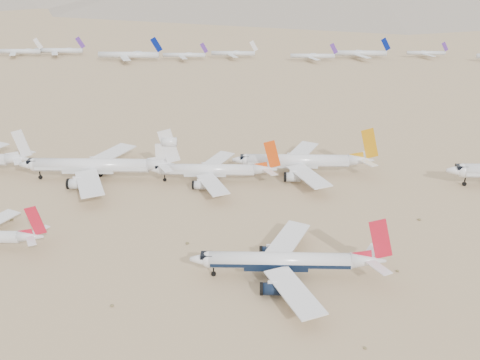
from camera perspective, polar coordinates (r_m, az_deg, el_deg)
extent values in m
plane|color=#82684B|center=(136.97, 6.54, -9.90)|extent=(7000.00, 7000.00, 0.00)
cylinder|color=silver|center=(132.75, 4.28, -8.55)|extent=(34.82, 4.12, 4.12)
cube|color=black|center=(133.02, 4.27, -8.74)|extent=(34.12, 4.18, 0.93)
sphere|color=silver|center=(133.02, -3.32, -8.45)|extent=(4.12, 4.12, 4.12)
cube|color=black|center=(132.49, -3.60, -8.02)|extent=(2.88, 2.68, 1.03)
cone|color=silver|center=(135.40, 13.51, -8.35)|extent=(8.70, 4.12, 4.12)
cube|color=silver|center=(123.03, 5.79, -11.76)|extent=(13.45, 21.19, 0.64)
cube|color=silver|center=(132.16, 14.59, -9.02)|extent=(5.53, 7.23, 0.25)
cylinder|color=black|center=(126.83, 3.52, -11.53)|extent=(4.84, 2.96, 2.96)
cube|color=silver|center=(143.85, 5.14, -6.30)|extent=(13.45, 21.19, 0.64)
cube|color=silver|center=(138.88, 13.90, -7.32)|extent=(5.53, 7.23, 0.25)
cylinder|color=black|center=(141.35, 3.31, -7.66)|extent=(4.84, 2.96, 2.96)
cube|color=red|center=(133.03, 14.77, -6.10)|extent=(6.60, 0.33, 10.87)
cylinder|color=black|center=(135.09, -2.84, -9.96)|extent=(1.23, 0.51, 1.23)
cylinder|color=black|center=(132.44, 4.92, -10.62)|extent=(1.73, 1.03, 1.73)
cylinder|color=black|center=(137.30, 4.79, -9.32)|extent=(1.73, 1.03, 1.73)
cone|color=silver|center=(155.03, -21.40, -5.63)|extent=(6.91, 3.32, 3.32)
cube|color=silver|center=(151.75, -21.39, -6.07)|extent=(4.39, 5.74, 0.20)
cube|color=silver|center=(156.93, -20.54, -4.98)|extent=(4.39, 5.74, 0.20)
cube|color=red|center=(152.23, -20.98, -4.07)|extent=(5.24, 0.27, 8.64)
sphere|color=silver|center=(199.72, 22.69, 0.93)|extent=(4.95, 4.95, 4.95)
cube|color=black|center=(199.00, 22.55, 1.30)|extent=(3.47, 3.22, 1.24)
cylinder|color=black|center=(201.89, 22.81, -0.38)|extent=(1.49, 0.62, 1.49)
cylinder|color=silver|center=(196.24, 6.15, 2.09)|extent=(37.26, 4.53, 4.53)
cube|color=silver|center=(196.44, 6.15, 1.93)|extent=(36.51, 4.60, 1.02)
sphere|color=silver|center=(195.60, 0.70, 2.15)|extent=(4.53, 4.53, 4.53)
cube|color=black|center=(195.18, 0.51, 2.50)|extent=(3.17, 2.94, 1.13)
cone|color=silver|center=(199.33, 12.77, 2.08)|extent=(9.31, 4.53, 4.53)
cube|color=silver|center=(184.58, 7.33, 0.43)|extent=(14.39, 22.68, 0.70)
cube|color=silver|center=(195.55, 13.53, 1.79)|extent=(5.91, 7.73, 0.27)
cylinder|color=silver|center=(188.52, 5.69, 0.32)|extent=(5.17, 3.26, 3.26)
cube|color=silver|center=(209.07, 6.67, 3.12)|extent=(14.39, 22.68, 0.70)
cube|color=silver|center=(203.47, 13.07, 2.64)|extent=(5.91, 7.73, 0.27)
cylinder|color=silver|center=(205.69, 5.36, 2.24)|extent=(5.17, 3.26, 3.26)
cube|color=orange|center=(197.78, 13.67, 3.82)|extent=(7.06, 0.36, 11.63)
cylinder|color=black|center=(197.20, 1.03, 0.91)|extent=(1.36, 0.57, 1.36)
cylinder|color=black|center=(194.94, 6.63, 0.59)|extent=(1.90, 1.13, 1.90)
cylinder|color=black|center=(200.82, 6.48, 1.26)|extent=(1.90, 1.13, 1.90)
cylinder|color=silver|center=(188.46, -3.46, 1.11)|extent=(32.80, 4.01, 4.01)
cube|color=silver|center=(188.64, -3.46, 0.97)|extent=(32.15, 4.07, 0.90)
sphere|color=silver|center=(190.57, -8.38, 1.15)|extent=(4.01, 4.01, 4.01)
cube|color=black|center=(190.28, -8.58, 1.46)|extent=(2.81, 2.61, 1.00)
cone|color=silver|center=(187.71, 2.71, 1.14)|extent=(8.20, 4.01, 4.01)
cube|color=silver|center=(177.83, -2.95, -0.45)|extent=(12.67, 19.96, 0.62)
cube|color=silver|center=(184.04, 3.23, 0.85)|extent=(5.21, 6.81, 0.24)
cylinder|color=silver|center=(182.07, -4.23, -0.54)|extent=(4.56, 2.89, 2.89)
cube|color=silver|center=(199.30, -2.46, 2.13)|extent=(12.67, 19.96, 0.62)
cube|color=silver|center=(191.11, 3.18, 1.69)|extent=(5.21, 6.81, 0.24)
cylinder|color=silver|center=(197.08, -3.78, 1.30)|extent=(4.56, 2.89, 2.89)
cube|color=#CD3F0C|center=(185.79, 3.45, 2.77)|extent=(6.22, 0.32, 10.24)
cylinder|color=black|center=(191.87, -8.02, 0.04)|extent=(1.20, 0.50, 1.20)
cylinder|color=black|center=(187.16, -3.09, -0.28)|extent=(1.68, 1.00, 1.68)
cylinder|color=black|center=(192.34, -2.96, 0.37)|extent=(1.68, 1.00, 1.68)
cylinder|color=silver|center=(196.69, -15.54, 1.54)|extent=(40.58, 4.86, 4.86)
cube|color=silver|center=(196.90, -15.52, 1.37)|extent=(39.77, 4.93, 1.09)
sphere|color=silver|center=(203.55, -21.01, 1.55)|extent=(4.86, 4.86, 4.86)
cube|color=black|center=(203.39, -21.25, 1.90)|extent=(3.40, 3.16, 1.21)
cone|color=silver|center=(190.75, -8.32, 1.61)|extent=(10.15, 4.86, 4.86)
cube|color=silver|center=(183.42, -15.80, -0.30)|extent=(15.67, 24.70, 0.76)
cube|color=silver|center=(185.90, -7.97, 1.27)|extent=(6.44, 8.42, 0.29)
cylinder|color=silver|center=(189.62, -16.93, -0.40)|extent=(5.64, 3.50, 3.50)
cube|color=silver|center=(208.97, -13.62, 2.71)|extent=(15.67, 24.70, 0.76)
cube|color=silver|center=(194.54, -7.54, 2.26)|extent=(6.44, 8.42, 0.29)
cylinder|color=silver|center=(207.33, -15.29, 1.74)|extent=(5.64, 3.50, 3.50)
cube|color=silver|center=(187.94, -7.59, 3.60)|extent=(7.69, 0.39, 12.67)
cylinder|color=silver|center=(187.40, -7.53, 4.06)|extent=(5.07, 3.15, 3.15)
cylinder|color=black|center=(204.75, -20.51, 0.27)|extent=(1.46, 0.61, 1.46)
cylinder|color=black|center=(194.80, -15.20, -0.08)|extent=(2.04, 1.21, 2.04)
cylinder|color=black|center=(200.84, -14.68, 0.66)|extent=(2.04, 1.21, 2.04)
cone|color=silver|center=(212.95, -22.63, 2.08)|extent=(8.64, 4.24, 4.24)
cube|color=silver|center=(208.68, -22.64, 1.84)|extent=(5.48, 7.17, 0.25)
cube|color=silver|center=(215.54, -21.83, 2.59)|extent=(5.48, 7.17, 0.25)
cube|color=silver|center=(210.15, -22.27, 3.62)|extent=(6.55, 0.34, 10.79)
cylinder|color=silver|center=(483.61, -22.63, 12.56)|extent=(37.44, 3.70, 3.70)
cube|color=silver|center=(475.97, -20.75, 13.46)|extent=(7.46, 0.37, 9.39)
cube|color=silver|center=(474.93, -23.08, 12.27)|extent=(9.86, 17.23, 0.37)
cube|color=silver|center=(492.48, -22.18, 12.71)|extent=(9.86, 17.23, 0.37)
cylinder|color=silver|center=(475.40, -18.76, 12.95)|extent=(39.17, 3.87, 3.87)
cube|color=#50298A|center=(468.57, -16.68, 13.87)|extent=(7.80, 0.39, 9.83)
cube|color=silver|center=(466.08, -19.16, 12.65)|extent=(10.32, 18.03, 0.39)
cube|color=silver|center=(484.93, -18.35, 13.09)|extent=(10.32, 18.03, 0.39)
cylinder|color=silver|center=(436.50, -11.79, 12.94)|extent=(47.19, 4.66, 4.66)
cube|color=#021169|center=(430.87, -8.91, 14.08)|extent=(9.40, 0.47, 11.84)
cube|color=silver|center=(424.88, -12.15, 12.57)|extent=(12.43, 21.72, 0.47)
cube|color=silver|center=(448.37, -11.44, 13.12)|extent=(12.43, 21.72, 0.47)
cylinder|color=silver|center=(433.30, -5.97, 13.12)|extent=(33.40, 3.30, 3.30)
cube|color=#50298A|center=(430.71, -3.86, 13.89)|extent=(6.65, 0.33, 8.38)
cube|color=silver|center=(424.92, -6.11, 12.87)|extent=(8.80, 15.38, 0.33)
cube|color=silver|center=(441.84, -5.82, 13.24)|extent=(8.80, 15.38, 0.33)
cylinder|color=silver|center=(438.85, -0.73, 13.36)|extent=(34.91, 3.45, 3.45)
cube|color=silver|center=(437.64, 1.48, 14.10)|extent=(6.95, 0.34, 8.76)
cube|color=silver|center=(430.02, -0.78, 13.11)|extent=(9.20, 16.07, 0.34)
cube|color=silver|center=(447.85, -0.69, 13.48)|extent=(9.20, 16.07, 0.34)
cylinder|color=silver|center=(430.22, 7.75, 12.98)|extent=(34.33, 3.39, 3.39)
cube|color=#50298A|center=(431.33, 9.98, 13.65)|extent=(6.84, 0.34, 8.61)
cube|color=silver|center=(421.58, 7.86, 12.72)|extent=(9.04, 15.80, 0.34)
cube|color=silver|center=(439.02, 7.63, 13.11)|extent=(9.04, 15.80, 0.34)
cylinder|color=silver|center=(447.67, 12.67, 13.07)|extent=(42.06, 4.16, 4.16)
cube|color=#021169|center=(450.79, 15.29, 13.80)|extent=(8.38, 0.42, 10.55)
cube|color=silver|center=(437.21, 12.92, 12.75)|extent=(11.08, 19.36, 0.42)
cube|color=silver|center=(458.34, 12.42, 13.21)|extent=(11.08, 19.36, 0.42)
cylinder|color=silver|center=(466.71, 19.23, 12.68)|extent=(30.54, 3.02, 3.02)
cube|color=#50298A|center=(470.45, 21.02, 13.15)|extent=(6.08, 0.30, 7.66)
cube|color=silver|center=(459.33, 19.50, 12.45)|extent=(8.05, 14.06, 0.30)
cube|color=silver|center=(474.25, 18.95, 12.79)|extent=(8.05, 14.06, 0.30)
ellipsoid|color=brown|center=(175.79, -23.19, -3.92)|extent=(1.12, 1.12, 0.62)
ellipsoid|color=brown|center=(127.96, -13.50, -12.89)|extent=(0.84, 0.84, 0.46)
ellipsoid|color=brown|center=(149.76, -5.64, -6.71)|extent=(0.98, 0.98, 0.54)
ellipsoid|color=brown|center=(116.11, 13.18, -17.03)|extent=(0.70, 0.70, 0.39)
ellipsoid|color=brown|center=(142.43, 16.45, -9.28)|extent=(0.84, 0.84, 0.46)
ellipsoid|color=brown|center=(170.84, 18.58, -4.00)|extent=(0.98, 0.98, 0.54)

